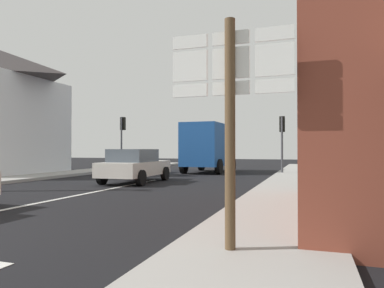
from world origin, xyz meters
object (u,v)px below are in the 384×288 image
object	(u,v)px
route_sign_post	(230,109)
delivery_truck	(208,146)
traffic_light_far_left	(122,131)
traffic_light_far_right	(282,131)
sedan_far	(135,165)

from	to	relation	value
route_sign_post	delivery_truck	bearing A→B (deg)	106.78
traffic_light_far_left	traffic_light_far_right	xyz separation A→B (m)	(10.89, -0.88, -0.25)
delivery_truck	traffic_light_far_left	xyz separation A→B (m)	(-6.29, 0.24, 1.10)
traffic_light_far_left	traffic_light_far_right	world-z (taller)	traffic_light_far_left
route_sign_post	traffic_light_far_right	size ratio (longest dim) A/B	0.95
route_sign_post	traffic_light_far_right	xyz separation A→B (m)	(-0.55, 16.45, 0.49)
delivery_truck	traffic_light_far_left	distance (m)	6.39
sedan_far	delivery_truck	xyz separation A→B (m)	(1.20, 7.62, 0.89)
traffic_light_far_right	route_sign_post	bearing A→B (deg)	-88.07
delivery_truck	traffic_light_far_left	world-z (taller)	traffic_light_far_left
route_sign_post	traffic_light_far_left	distance (m)	20.77
sedan_far	delivery_truck	distance (m)	7.76
route_sign_post	traffic_light_far_right	world-z (taller)	traffic_light_far_right
sedan_far	route_sign_post	bearing A→B (deg)	-56.12
sedan_far	traffic_light_far_right	world-z (taller)	traffic_light_far_right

